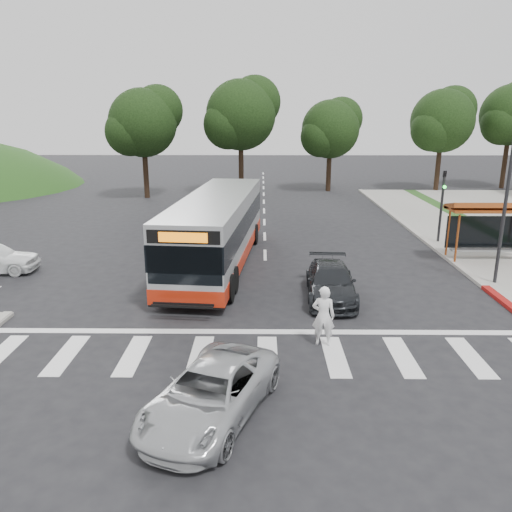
{
  "coord_description": "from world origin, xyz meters",
  "views": [
    {
      "loc": [
        -0.19,
        -18.4,
        6.91
      ],
      "look_at": [
        -0.4,
        0.2,
        1.6
      ],
      "focal_mm": 35.0,
      "sensor_mm": 36.0,
      "label": 1
    }
  ],
  "objects_px": {
    "transit_bus": "(217,231)",
    "silver_suv_south": "(211,393)",
    "dark_sedan": "(331,282)",
    "pedestrian": "(323,316)"
  },
  "relations": [
    {
      "from": "transit_bus",
      "to": "silver_suv_south",
      "type": "distance_m",
      "value": 12.49
    },
    {
      "from": "dark_sedan",
      "to": "silver_suv_south",
      "type": "height_order",
      "value": "dark_sedan"
    },
    {
      "from": "silver_suv_south",
      "to": "pedestrian",
      "type": "bearing_deg",
      "value": 72.18
    },
    {
      "from": "pedestrian",
      "to": "dark_sedan",
      "type": "bearing_deg",
      "value": -91.24
    },
    {
      "from": "dark_sedan",
      "to": "silver_suv_south",
      "type": "relative_size",
      "value": 0.98
    },
    {
      "from": "transit_bus",
      "to": "dark_sedan",
      "type": "distance_m",
      "value": 6.59
    },
    {
      "from": "transit_bus",
      "to": "pedestrian",
      "type": "distance_m",
      "value": 9.45
    },
    {
      "from": "transit_bus",
      "to": "silver_suv_south",
      "type": "relative_size",
      "value": 2.79
    },
    {
      "from": "transit_bus",
      "to": "pedestrian",
      "type": "bearing_deg",
      "value": -59.72
    },
    {
      "from": "pedestrian",
      "to": "dark_sedan",
      "type": "height_order",
      "value": "pedestrian"
    }
  ]
}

